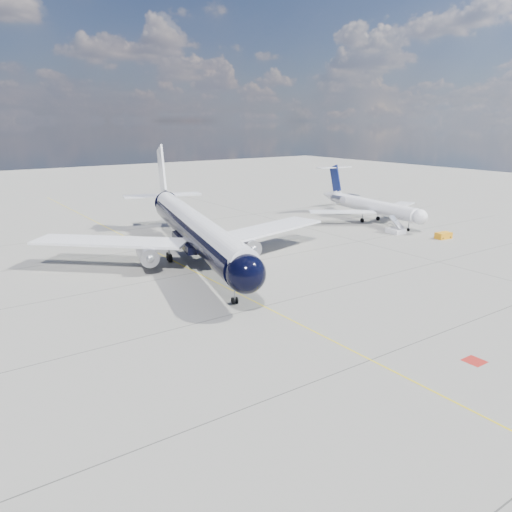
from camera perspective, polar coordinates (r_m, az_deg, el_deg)
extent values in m
plane|color=gray|center=(69.44, -8.81, -0.86)|extent=(320.00, 320.00, 0.00)
cube|color=yellow|center=(65.16, -6.85, -1.86)|extent=(0.16, 160.00, 0.01)
cube|color=maroon|center=(45.33, 23.69, -10.94)|extent=(1.60, 1.60, 0.01)
cylinder|color=black|center=(68.84, -6.98, 2.90)|extent=(14.18, 40.10, 4.04)
sphere|color=black|center=(49.03, -1.16, -2.04)|extent=(4.93, 4.93, 4.04)
cone|color=black|center=(92.84, -10.63, 6.33)|extent=(5.80, 8.22, 4.04)
cylinder|color=white|center=(68.64, -7.01, 3.72)|extent=(13.86, 41.93, 3.15)
cube|color=black|center=(48.67, -1.08, -1.45)|extent=(2.79, 1.88, 0.58)
cube|color=white|center=(69.01, -16.32, 1.61)|extent=(18.60, 17.75, 0.34)
cube|color=white|center=(73.79, 1.21, 3.08)|extent=(21.09, 9.86, 0.34)
cube|color=black|center=(69.17, -6.94, 1.69)|extent=(7.02, 11.42, 1.06)
cylinder|color=#ABABB2|center=(66.10, -12.32, 0.20)|extent=(3.55, 5.34, 2.38)
cylinder|color=#ABABB2|center=(69.22, -0.94, 1.23)|extent=(3.55, 5.34, 2.38)
sphere|color=gray|center=(63.96, -12.03, -0.29)|extent=(1.43, 1.43, 1.17)
sphere|color=gray|center=(67.19, -0.31, 0.80)|extent=(1.43, 1.43, 1.17)
cube|color=white|center=(66.11, -12.39, 0.91)|extent=(1.09, 3.35, 1.17)
cube|color=white|center=(69.23, -1.01, 1.91)|extent=(1.09, 3.35, 1.17)
cube|color=white|center=(91.67, -10.73, 9.63)|extent=(2.04, 6.61, 9.06)
cube|color=white|center=(92.72, -10.65, 6.85)|extent=(14.23, 6.80, 0.23)
cylinder|color=gray|center=(53.37, -2.46, -4.14)|extent=(0.23, 0.23, 2.23)
cylinder|color=black|center=(53.64, -2.66, -5.13)|extent=(0.37, 0.77, 0.74)
cylinder|color=black|center=(53.76, -2.23, -5.08)|extent=(0.37, 0.77, 0.74)
cylinder|color=gray|center=(70.39, -9.90, 0.52)|extent=(0.34, 0.34, 2.02)
cylinder|color=gray|center=(71.86, -4.57, 1.00)|extent=(0.34, 0.34, 2.02)
cylinder|color=black|center=(70.05, -9.78, -0.27)|extent=(0.76, 1.25, 1.17)
cylinder|color=black|center=(71.17, -9.96, -0.03)|extent=(0.76, 1.25, 1.17)
cylinder|color=black|center=(71.52, -4.42, 0.23)|extent=(0.76, 1.25, 1.17)
cylinder|color=black|center=(72.61, -4.68, 0.46)|extent=(0.76, 1.25, 1.17)
cylinder|color=white|center=(98.96, 13.37, 5.51)|extent=(5.41, 21.78, 2.65)
sphere|color=white|center=(90.53, 18.23, 4.28)|extent=(2.97, 2.97, 2.65)
cone|color=white|center=(109.91, 8.52, 6.89)|extent=(3.26, 5.21, 2.65)
cube|color=black|center=(90.40, 18.29, 4.52)|extent=(1.87, 1.10, 0.44)
cube|color=white|center=(95.51, 9.82, 5.00)|extent=(11.84, 9.68, 0.22)
cube|color=white|center=(104.35, 15.87, 5.49)|extent=(12.60, 7.27, 0.22)
cylinder|color=#ABABB2|center=(104.40, 9.34, 6.42)|extent=(1.87, 3.31, 1.47)
cylinder|color=#ABABB2|center=(106.91, 11.13, 6.54)|extent=(1.87, 3.31, 1.47)
cube|color=white|center=(104.70, 9.56, 6.44)|extent=(1.18, 1.69, 0.18)
cube|color=white|center=(106.61, 10.92, 6.53)|extent=(1.18, 1.69, 0.18)
cube|color=#0A154C|center=(108.27, 9.06, 8.71)|extent=(0.76, 4.13, 6.02)
cube|color=white|center=(108.51, 8.92, 9.98)|extent=(8.05, 2.96, 0.16)
cylinder|color=gray|center=(92.62, 17.04, 3.28)|extent=(0.18, 0.18, 1.67)
cylinder|color=black|center=(92.74, 17.01, 2.89)|extent=(0.25, 0.61, 0.59)
cylinder|color=gray|center=(98.80, 12.05, 4.32)|extent=(0.22, 0.22, 1.67)
cylinder|color=gray|center=(101.32, 13.78, 4.49)|extent=(0.22, 0.22, 1.67)
cylinder|color=black|center=(98.90, 12.04, 4.03)|extent=(0.42, 0.86, 0.83)
cylinder|color=black|center=(101.42, 13.76, 4.20)|extent=(0.42, 0.86, 0.83)
cube|color=white|center=(90.56, 15.66, 2.79)|extent=(2.41, 2.95, 0.85)
cube|color=#ABABB2|center=(90.26, 15.73, 3.76)|extent=(1.36, 2.77, 1.96)
cylinder|color=gray|center=(89.81, 15.49, 3.84)|extent=(0.21, 2.68, 1.91)
cylinder|color=gray|center=(90.64, 15.98, 3.91)|extent=(0.21, 2.68, 1.91)
cube|color=orange|center=(88.83, 20.63, 2.21)|extent=(2.84, 1.85, 1.05)
cylinder|color=black|center=(87.92, 20.49, 1.92)|extent=(0.28, 0.56, 0.53)
cylinder|color=black|center=(89.18, 21.23, 2.03)|extent=(0.28, 0.56, 0.53)
cylinder|color=black|center=(88.60, 19.99, 2.06)|extent=(0.28, 0.56, 0.53)
cylinder|color=black|center=(89.85, 20.73, 2.17)|extent=(0.28, 0.56, 0.53)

